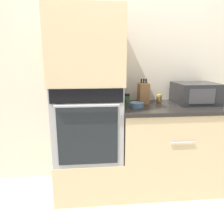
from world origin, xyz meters
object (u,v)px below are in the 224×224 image
microwave (195,93)px  condiment_jar_near (127,98)px  bowl (137,105)px  wall_oven (88,120)px  knife_block (143,93)px  condiment_jar_mid (159,98)px  condiment_jar_far (147,97)px

microwave → condiment_jar_near: bearing=172.7°
bowl → condiment_jar_near: size_ratio=1.34×
wall_oven → knife_block: (0.58, 0.13, 0.24)m
bowl → condiment_jar_mid: size_ratio=1.62×
wall_oven → microwave: bearing=3.5°
condiment_jar_near → condiment_jar_mid: bearing=4.1°
knife_block → condiment_jar_mid: size_ratio=3.14×
knife_block → condiment_jar_near: 0.18m
wall_oven → bowl: bearing=-5.6°
knife_block → condiment_jar_mid: (0.19, 0.05, -0.07)m
knife_block → bowl: (-0.10, -0.18, -0.08)m
bowl → condiment_jar_near: (-0.06, 0.20, 0.02)m
wall_oven → knife_block: size_ratio=2.80×
microwave → condiment_jar_far: (-0.46, 0.19, -0.06)m
condiment_jar_near → condiment_jar_far: 0.25m
microwave → bowl: microwave is taller
knife_block → condiment_jar_mid: bearing=15.5°
wall_oven → condiment_jar_mid: size_ratio=8.78×
wall_oven → condiment_jar_near: bearing=20.9°
knife_block → condiment_jar_mid: 0.20m
condiment_jar_far → bowl: bearing=-119.6°
wall_oven → microwave: size_ratio=1.71×
wall_oven → condiment_jar_near: wall_oven is taller
knife_block → bowl: knife_block is taller
condiment_jar_near → condiment_jar_far: condiment_jar_near is taller
condiment_jar_near → condiment_jar_mid: size_ratio=1.21×
wall_oven → condiment_jar_mid: wall_oven is taller
condiment_jar_mid → condiment_jar_far: (-0.12, 0.08, 0.00)m
condiment_jar_mid → knife_block: bearing=-164.5°
knife_block → condiment_jar_far: size_ratio=2.84×
bowl → condiment_jar_near: 0.21m
microwave → condiment_jar_mid: bearing=161.6°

